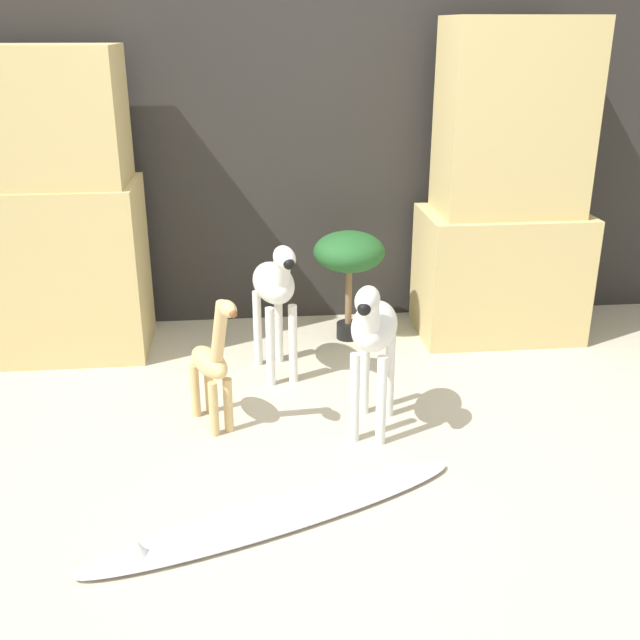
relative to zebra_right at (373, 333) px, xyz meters
The scene contains 9 objects.
ground_plane 0.62m from the zebra_right, 132.10° to the right, with size 14.00×14.00×0.00m, color beige.
wall_back 1.56m from the zebra_right, 101.76° to the left, with size 6.40×0.08×2.20m.
rock_pillar_left 1.77m from the zebra_right, 145.09° to the left, with size 0.84×0.52×1.50m.
rock_pillar_right 1.35m from the zebra_right, 49.44° to the left, with size 0.84×0.52×1.62m.
zebra_right is the anchor object (origin of this frame).
zebra_left 0.68m from the zebra_right, 122.16° to the left, with size 0.25×0.47×0.69m.
giraffe_figurine 0.67m from the zebra_right, behind, with size 0.25×0.39×0.62m.
potted_palm_front 1.00m from the zebra_right, 87.60° to the left, with size 0.37×0.37×0.59m.
surfboard 0.82m from the zebra_right, 126.53° to the right, with size 1.37×0.70×0.08m.
Camera 1 is at (-0.20, -2.38, 1.58)m, focal length 42.00 mm.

